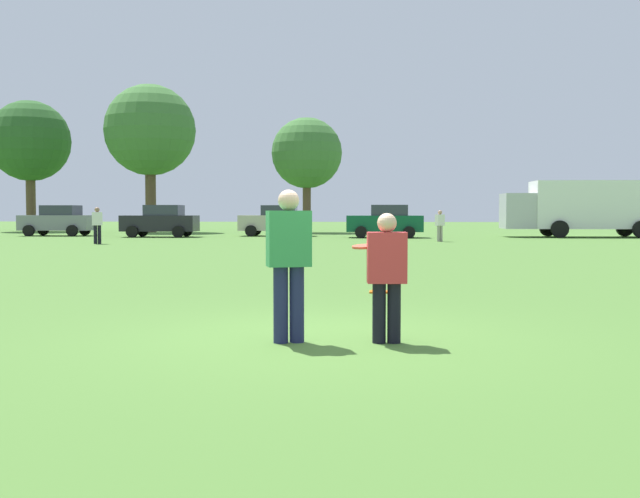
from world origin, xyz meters
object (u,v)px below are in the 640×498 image
at_px(bystander_sideline_watcher, 440,224).
at_px(parked_car_mid_left, 161,221).
at_px(player_defender, 387,271).
at_px(parked_car_near_left, 58,220).
at_px(parked_car_center, 276,220).
at_px(player_thrower, 289,257).
at_px(bystander_far_jogger, 97,223).
at_px(box_truck, 582,206).
at_px(traffic_cone, 378,280).
at_px(parked_car_mid_right, 386,221).
at_px(frisbee, 364,247).

bearing_deg(bystander_sideline_watcher, parked_car_mid_left, 161.69).
bearing_deg(bystander_sideline_watcher, player_defender, -95.13).
xyz_separation_m(parked_car_near_left, bystander_sideline_watcher, (22.13, -6.62, -0.07)).
height_order(parked_car_near_left, parked_car_center, same).
bearing_deg(player_thrower, parked_car_center, 98.62).
distance_m(bystander_sideline_watcher, bystander_far_jogger, 16.03).
xyz_separation_m(box_truck, bystander_far_jogger, (-24.02, -11.19, -0.82)).
distance_m(parked_car_mid_left, bystander_far_jogger, 9.11).
bearing_deg(box_truck, parked_car_near_left, -178.98).
height_order(traffic_cone, parked_car_center, parked_car_center).
bearing_deg(parked_car_mid_right, box_truck, 10.07).
height_order(parked_car_mid_left, bystander_far_jogger, parked_car_mid_left).
xyz_separation_m(player_thrower, traffic_cone, (0.94, 5.27, -0.73)).
bearing_deg(bystander_far_jogger, player_thrower, -64.18).
height_order(parked_car_near_left, bystander_sideline_watcher, parked_car_near_left).
distance_m(traffic_cone, parked_car_mid_right, 28.49).
bearing_deg(bystander_sideline_watcher, traffic_cone, -96.62).
bearing_deg(parked_car_mid_right, bystander_far_jogger, -144.44).
xyz_separation_m(player_thrower, player_defender, (1.09, 0.07, -0.15)).
xyz_separation_m(traffic_cone, parked_car_near_left, (-19.42, 29.91, 0.69)).
xyz_separation_m(frisbee, parked_car_mid_right, (0.19, 33.52, -0.14)).
height_order(traffic_cone, parked_car_near_left, parked_car_near_left).
bearing_deg(player_thrower, parked_car_mid_right, 88.27).
bearing_deg(parked_car_center, frisbee, -80.03).
height_order(parked_car_mid_right, box_truck, box_truck).
relative_size(player_thrower, bystander_sideline_watcher, 1.13).
relative_size(parked_car_near_left, bystander_sideline_watcher, 2.80).
bearing_deg(player_defender, parked_car_center, 100.33).
relative_size(player_thrower, parked_car_near_left, 0.40).
xyz_separation_m(player_defender, frisbee, (-0.26, 0.16, 0.26)).
bearing_deg(parked_car_mid_right, parked_car_mid_left, -179.56).
xyz_separation_m(parked_car_near_left, parked_car_center, (13.03, 0.78, 0.00)).
xyz_separation_m(parked_car_mid_left, parked_car_mid_right, (12.75, 0.10, 0.00)).
bearing_deg(player_defender, bystander_sideline_watcher, 84.87).
distance_m(box_truck, bystander_far_jogger, 26.51).
distance_m(player_thrower, player_defender, 1.10).
distance_m(frisbee, traffic_cone, 5.11).
height_order(parked_car_center, parked_car_mid_right, same).
relative_size(traffic_cone, parked_car_center, 0.11).
bearing_deg(player_defender, parked_car_mid_right, 90.12).
distance_m(parked_car_near_left, parked_car_mid_right, 19.55).
relative_size(parked_car_mid_left, bystander_sideline_watcher, 2.80).
bearing_deg(player_thrower, bystander_sideline_watcher, 82.72).
height_order(player_defender, bystander_far_jogger, bystander_far_jogger).
height_order(player_thrower, parked_car_mid_left, parked_car_mid_left).
bearing_deg(parked_car_near_left, frisbee, -61.08).
relative_size(traffic_cone, parked_car_near_left, 0.11).
height_order(box_truck, bystander_sideline_watcher, box_truck).
xyz_separation_m(frisbee, bystander_far_jogger, (-12.70, 24.30, -0.14)).
bearing_deg(parked_car_mid_left, box_truck, 4.97).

